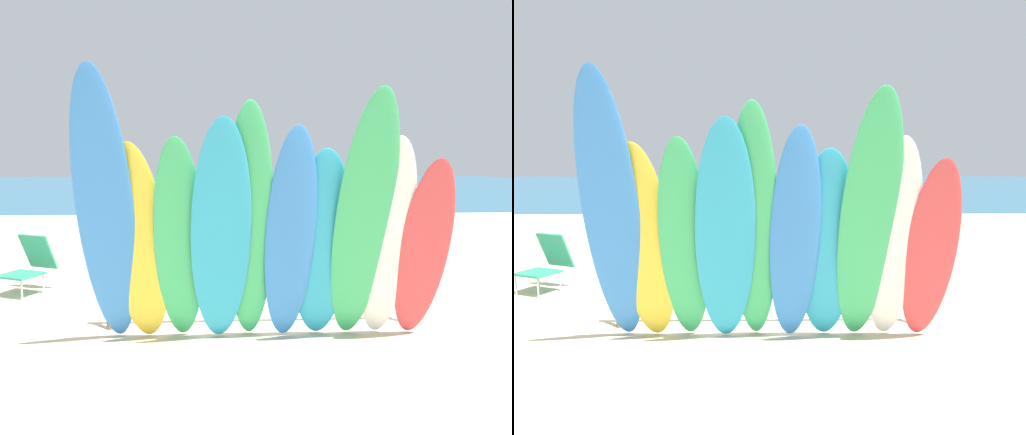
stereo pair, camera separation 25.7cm
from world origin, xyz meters
TOP-DOWN VIEW (x-y plane):
  - ground at (0.00, 14.00)m, footprint 60.00×60.00m
  - ocean_water at (0.00, 31.42)m, footprint 60.00×40.00m
  - surfboard_rack at (0.00, 0.00)m, footprint 3.57×0.07m
  - surfboard_blue_0 at (-1.53, -0.73)m, footprint 0.60×1.18m
  - surfboard_yellow_1 at (-1.26, -0.58)m, footprint 0.59×0.81m
  - surfboard_green_2 at (-0.87, -0.63)m, footprint 0.54×0.97m
  - surfboard_teal_3 at (-0.46, -0.71)m, footprint 0.66×1.01m
  - surfboard_green_4 at (-0.19, -0.66)m, footprint 0.49×1.01m
  - surfboard_blue_5 at (0.21, -0.65)m, footprint 0.54×0.88m
  - surfboard_teal_6 at (0.53, -0.57)m, footprint 0.63×0.81m
  - surfboard_green_7 at (0.90, -0.73)m, footprint 0.58×1.10m
  - surfboard_white_8 at (1.17, -0.63)m, footprint 0.58×0.95m
  - surfboard_red_9 at (1.54, -0.65)m, footprint 0.57×0.91m
  - beachgoer_by_water at (-2.50, 3.68)m, footprint 0.42×0.59m
  - beachgoer_midbeach at (2.79, 4.30)m, footprint 0.59×0.29m
  - beachgoer_strolling at (-1.89, 6.58)m, footprint 0.52×0.46m
  - beachgoer_near_rack at (-0.60, 3.18)m, footprint 0.56×0.24m
  - beach_chair_red at (-3.23, 1.56)m, footprint 0.73×0.82m

SIDE VIEW (x-z plane):
  - ground at x=0.00m, z-range 0.00..0.00m
  - ocean_water at x=0.00m, z-range 0.00..0.02m
  - beach_chair_red at x=-3.23m, z-range 0.02..0.84m
  - surfboard_rack at x=0.00m, z-range 0.20..0.87m
  - beachgoer_near_rack at x=-0.60m, z-range 0.11..1.58m
  - beachgoer_midbeach at x=2.79m, z-range 0.12..1.71m
  - beachgoer_by_water at x=-2.50m, z-range 0.12..1.75m
  - surfboard_red_9 at x=1.54m, z-range 0.00..1.91m
  - beachgoer_strolling at x=-1.89m, z-range 0.13..1.85m
  - surfboard_teal_6 at x=0.53m, z-range 0.00..2.00m
  - surfboard_yellow_1 at x=-1.26m, z-range 0.00..2.05m
  - surfboard_green_2 at x=-0.87m, z-range 0.00..2.09m
  - surfboard_white_8 at x=1.17m, z-range 0.00..2.11m
  - surfboard_blue_5 at x=0.21m, z-range 0.00..2.19m
  - surfboard_teal_3 at x=-0.46m, z-range 0.00..2.25m
  - surfboard_green_4 at x=-0.19m, z-range 0.00..2.40m
  - surfboard_green_7 at x=0.90m, z-range 0.00..2.50m
  - surfboard_blue_0 at x=-1.53m, z-range 0.00..2.66m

